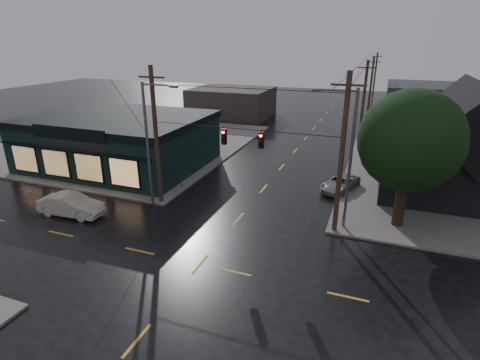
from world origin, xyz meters
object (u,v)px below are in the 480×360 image
at_px(corner_tree, 410,141).
at_px(sedan_cream, 71,205).
at_px(utility_pole_nw, 162,203).
at_px(suv_silver, 340,183).
at_px(utility_pole_ne, 334,231).

bearing_deg(corner_tree, sedan_cream, -163.85).
height_order(corner_tree, utility_pole_nw, corner_tree).
relative_size(sedan_cream, suv_silver, 1.10).
distance_m(utility_pole_nw, suv_silver, 14.55).
xyz_separation_m(utility_pole_ne, sedan_cream, (-17.82, -4.06, 0.78)).
xyz_separation_m(corner_tree, utility_pole_nw, (-16.83, -2.21, -5.89)).
relative_size(corner_tree, utility_pole_nw, 0.88).
bearing_deg(sedan_cream, utility_pole_ne, -80.91).
distance_m(sedan_cream, suv_silver, 20.79).
xyz_separation_m(utility_pole_nw, suv_silver, (12.50, 7.43, 0.60)).
bearing_deg(sedan_cream, suv_silver, -60.19).
bearing_deg(utility_pole_ne, suv_silver, 93.85).
height_order(utility_pole_ne, sedan_cream, utility_pole_ne).
relative_size(corner_tree, utility_pole_ne, 0.88).
height_order(sedan_cream, suv_silver, sedan_cream).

